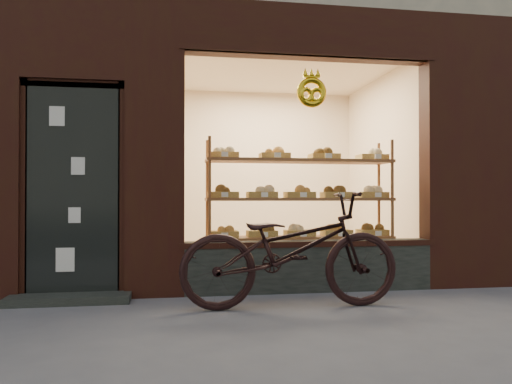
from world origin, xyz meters
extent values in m
plane|color=#53545D|center=(0.00, 0.00, 0.00)|extent=(90.00, 90.00, 0.00)
cube|color=black|center=(0.45, 2.12, 0.28)|extent=(2.70, 0.25, 0.55)
cube|color=black|center=(-2.00, 2.06, 1.10)|extent=(0.90, 0.04, 2.15)
cube|color=black|center=(-2.00, 1.90, 0.04)|extent=(1.15, 0.35, 0.08)
torus|color=yellow|center=(0.45, 2.02, 2.15)|extent=(0.33, 0.07, 0.33)
cube|color=brown|center=(0.45, 2.55, 0.05)|extent=(2.20, 0.45, 0.04)
cube|color=brown|center=(0.45, 2.55, 0.55)|extent=(2.20, 0.45, 0.03)
cube|color=brown|center=(0.45, 2.55, 1.00)|extent=(2.20, 0.45, 0.04)
cube|color=brown|center=(0.45, 2.55, 1.45)|extent=(2.20, 0.45, 0.04)
cylinder|color=brown|center=(-0.62, 2.35, 0.85)|extent=(0.04, 0.04, 1.70)
cylinder|color=brown|center=(1.52, 2.35, 0.85)|extent=(0.04, 0.04, 1.70)
cylinder|color=brown|center=(-0.62, 2.75, 0.85)|extent=(0.04, 0.04, 1.70)
cylinder|color=brown|center=(1.52, 2.75, 0.85)|extent=(0.04, 0.04, 1.70)
cube|color=olive|center=(-0.45, 2.55, 0.60)|extent=(0.34, 0.24, 0.07)
sphere|color=#A46D35|center=(-0.45, 2.55, 0.69)|extent=(0.11, 0.11, 0.11)
cube|color=white|center=(-0.45, 2.36, 0.60)|extent=(0.07, 0.01, 0.05)
cube|color=olive|center=(0.00, 2.55, 0.60)|extent=(0.34, 0.24, 0.07)
sphere|color=#5A3713|center=(0.00, 2.55, 0.69)|extent=(0.11, 0.11, 0.11)
cube|color=white|center=(0.00, 2.36, 0.60)|extent=(0.07, 0.01, 0.05)
cube|color=olive|center=(0.45, 2.55, 0.60)|extent=(0.34, 0.24, 0.07)
sphere|color=beige|center=(0.45, 2.55, 0.69)|extent=(0.11, 0.11, 0.11)
cube|color=white|center=(0.45, 2.36, 0.60)|extent=(0.07, 0.01, 0.05)
cube|color=olive|center=(0.90, 2.55, 0.60)|extent=(0.34, 0.24, 0.07)
sphere|color=#A46D35|center=(0.90, 2.55, 0.69)|extent=(0.11, 0.11, 0.11)
cube|color=white|center=(0.90, 2.36, 0.60)|extent=(0.07, 0.01, 0.05)
cube|color=olive|center=(1.35, 2.55, 0.60)|extent=(0.34, 0.24, 0.07)
sphere|color=#5A3713|center=(1.35, 2.55, 0.69)|extent=(0.11, 0.11, 0.11)
cube|color=white|center=(1.35, 2.36, 0.60)|extent=(0.08, 0.01, 0.05)
cube|color=olive|center=(-0.45, 2.55, 1.05)|extent=(0.34, 0.24, 0.07)
sphere|color=#5A3713|center=(-0.45, 2.55, 1.14)|extent=(0.11, 0.11, 0.11)
cube|color=white|center=(-0.45, 2.36, 1.05)|extent=(0.07, 0.01, 0.06)
cube|color=olive|center=(0.00, 2.55, 1.05)|extent=(0.34, 0.24, 0.07)
sphere|color=beige|center=(0.00, 2.55, 1.14)|extent=(0.11, 0.11, 0.11)
cube|color=white|center=(0.00, 2.36, 1.05)|extent=(0.07, 0.01, 0.06)
cube|color=olive|center=(0.45, 2.55, 1.05)|extent=(0.34, 0.24, 0.07)
sphere|color=#A46D35|center=(0.45, 2.55, 1.14)|extent=(0.11, 0.11, 0.11)
cube|color=white|center=(0.45, 2.36, 1.05)|extent=(0.07, 0.01, 0.06)
cube|color=olive|center=(0.90, 2.55, 1.05)|extent=(0.34, 0.24, 0.07)
sphere|color=#5A3713|center=(0.90, 2.55, 1.14)|extent=(0.11, 0.11, 0.11)
cube|color=white|center=(0.90, 2.36, 1.05)|extent=(0.07, 0.01, 0.06)
cube|color=olive|center=(1.35, 2.55, 1.05)|extent=(0.34, 0.24, 0.07)
sphere|color=beige|center=(1.35, 2.55, 1.14)|extent=(0.11, 0.11, 0.11)
cube|color=white|center=(1.35, 2.36, 1.05)|extent=(0.08, 0.01, 0.06)
cube|color=olive|center=(-0.45, 2.55, 1.50)|extent=(0.34, 0.24, 0.07)
sphere|color=beige|center=(-0.45, 2.55, 1.59)|extent=(0.11, 0.11, 0.11)
cube|color=white|center=(-0.45, 2.36, 1.50)|extent=(0.07, 0.01, 0.06)
cube|color=olive|center=(0.15, 2.55, 1.50)|extent=(0.34, 0.24, 0.07)
sphere|color=#A46D35|center=(0.15, 2.55, 1.59)|extent=(0.11, 0.11, 0.11)
cube|color=white|center=(0.15, 2.36, 1.50)|extent=(0.08, 0.01, 0.06)
cube|color=olive|center=(0.75, 2.55, 1.50)|extent=(0.34, 0.24, 0.07)
sphere|color=#5A3713|center=(0.75, 2.55, 1.59)|extent=(0.11, 0.11, 0.11)
cube|color=white|center=(0.75, 2.36, 1.50)|extent=(0.07, 0.01, 0.06)
cube|color=olive|center=(1.35, 2.55, 1.50)|extent=(0.34, 0.24, 0.07)
sphere|color=beige|center=(1.35, 2.55, 1.59)|extent=(0.11, 0.11, 0.11)
cube|color=white|center=(1.35, 2.36, 1.50)|extent=(0.08, 0.01, 0.06)
imported|color=black|center=(0.06, 1.35, 0.54)|extent=(2.04, 0.72, 1.07)
camera|label=1|loc=(-1.00, -3.15, 1.01)|focal=35.00mm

